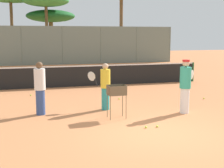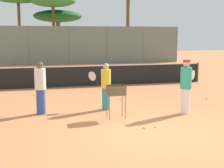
# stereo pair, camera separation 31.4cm
# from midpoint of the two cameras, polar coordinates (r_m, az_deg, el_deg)

# --- Properties ---
(ground_plane) EXTENTS (80.00, 80.00, 0.00)m
(ground_plane) POSITION_cam_midpoint_polar(r_m,az_deg,el_deg) (8.47, 9.27, -9.00)
(ground_plane) COLOR #D37F4C
(tennis_net) EXTENTS (11.65, 0.10, 1.07)m
(tennis_net) POSITION_cam_midpoint_polar(r_m,az_deg,el_deg) (16.01, -2.36, 1.66)
(tennis_net) COLOR #26592D
(tennis_net) RESTS_ON ground_plane
(back_fence) EXTENTS (20.85, 0.08, 3.35)m
(back_fence) POSITION_cam_midpoint_polar(r_m,az_deg,el_deg) (27.92, -7.57, 7.02)
(back_fence) COLOR slate
(back_fence) RESTS_ON ground_plane
(tree_0) EXTENTS (4.42, 4.42, 6.37)m
(tree_0) POSITION_cam_midpoint_polar(r_m,az_deg,el_deg) (31.42, -10.46, 14.60)
(tree_0) COLOR brown
(tree_0) RESTS_ON ground_plane
(tree_1) EXTENTS (5.04, 5.04, 5.16)m
(tree_1) POSITION_cam_midpoint_polar(r_m,az_deg,el_deg) (33.83, -9.61, 12.03)
(tree_1) COLOR brown
(tree_1) RESTS_ON ground_plane
(player_white_outfit) EXTENTS (0.76, 0.61, 1.63)m
(player_white_outfit) POSITION_cam_midpoint_polar(r_m,az_deg,el_deg) (10.84, -0.34, -0.35)
(player_white_outfit) COLOR teal
(player_white_outfit) RESTS_ON ground_plane
(player_red_cap) EXTENTS (0.78, 0.65, 1.79)m
(player_red_cap) POSITION_cam_midpoint_polar(r_m,az_deg,el_deg) (10.60, 14.19, -0.35)
(player_red_cap) COLOR white
(player_red_cap) RESTS_ON ground_plane
(player_yellow_shirt) EXTENTS (0.36, 0.92, 1.74)m
(player_yellow_shirt) POSITION_cam_midpoint_polar(r_m,az_deg,el_deg) (10.45, -12.12, -0.59)
(player_yellow_shirt) COLOR #334C8C
(player_yellow_shirt) RESTS_ON ground_plane
(ball_cart) EXTENTS (0.56, 0.41, 1.05)m
(ball_cart) POSITION_cam_midpoint_polar(r_m,az_deg,el_deg) (9.71, 1.63, -1.66)
(ball_cart) COLOR brown
(ball_cart) RESTS_ON ground_plane
(tennis_ball_0) EXTENTS (0.07, 0.07, 0.07)m
(tennis_ball_0) POSITION_cam_midpoint_polar(r_m,az_deg,el_deg) (12.64, 2.35, -2.73)
(tennis_ball_0) COLOR #D1E54C
(tennis_ball_0) RESTS_ON ground_plane
(tennis_ball_1) EXTENTS (0.07, 0.07, 0.07)m
(tennis_ball_1) POSITION_cam_midpoint_polar(r_m,az_deg,el_deg) (13.90, -13.50, -1.90)
(tennis_ball_1) COLOR #D1E54C
(tennis_ball_1) RESTS_ON ground_plane
(tennis_ball_2) EXTENTS (0.07, 0.07, 0.07)m
(tennis_ball_2) POSITION_cam_midpoint_polar(r_m,az_deg,el_deg) (8.88, 6.93, -7.89)
(tennis_ball_2) COLOR #D1E54C
(tennis_ball_2) RESTS_ON ground_plane
(tennis_ball_4) EXTENTS (0.07, 0.07, 0.07)m
(tennis_ball_4) POSITION_cam_midpoint_polar(r_m,az_deg,el_deg) (13.26, 17.55, -2.60)
(tennis_ball_4) COLOR #D1E54C
(tennis_ball_4) RESTS_ON ground_plane
(tennis_ball_5) EXTENTS (0.07, 0.07, 0.07)m
(tennis_ball_5) POSITION_cam_midpoint_polar(r_m,az_deg,el_deg) (8.99, 9.00, -7.72)
(tennis_ball_5) COLOR #D1E54C
(tennis_ball_5) RESTS_ON ground_plane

